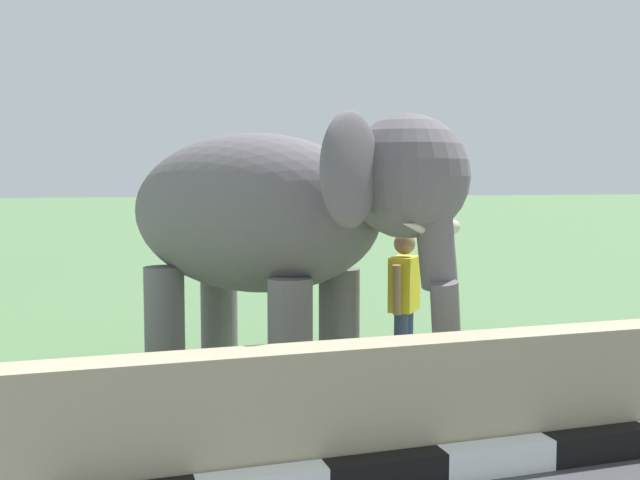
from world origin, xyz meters
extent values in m
cube|color=black|center=(3.70, 3.62, 0.12)|extent=(0.90, 0.20, 0.24)
cube|color=white|center=(4.60, 3.62, 0.12)|extent=(0.90, 0.20, 0.24)
cube|color=black|center=(5.50, 3.62, 0.12)|extent=(0.90, 0.20, 0.24)
cube|color=tan|center=(2.00, 3.92, 0.50)|extent=(28.00, 0.36, 1.00)
cylinder|color=slate|center=(4.24, 6.24, 0.63)|extent=(0.44, 0.44, 1.27)
cylinder|color=slate|center=(3.55, 5.67, 0.63)|extent=(0.44, 0.44, 1.27)
cylinder|color=slate|center=(3.17, 7.55, 0.63)|extent=(0.44, 0.44, 1.27)
cylinder|color=slate|center=(2.47, 6.98, 0.63)|extent=(0.44, 0.44, 1.27)
ellipsoid|color=slate|center=(3.36, 6.61, 1.86)|extent=(3.20, 3.41, 1.70)
sphere|color=slate|center=(4.54, 5.16, 2.24)|extent=(1.16, 1.16, 1.16)
ellipsoid|color=#D84C8C|center=(4.72, 4.94, 2.39)|extent=(0.72, 0.68, 0.44)
ellipsoid|color=slate|center=(5.05, 5.77, 2.29)|extent=(0.85, 0.76, 1.00)
ellipsoid|color=slate|center=(3.85, 4.78, 2.29)|extent=(0.85, 0.76, 1.00)
cylinder|color=slate|center=(4.72, 4.94, 1.69)|extent=(0.64, 0.61, 1.00)
cylinder|color=slate|center=(4.80, 4.85, 0.89)|extent=(0.46, 0.44, 0.83)
cone|color=beige|center=(4.90, 5.16, 1.79)|extent=(0.53, 0.47, 0.22)
cone|color=beige|center=(4.47, 4.81, 1.79)|extent=(0.53, 0.47, 0.22)
cylinder|color=navy|center=(4.96, 6.08, 0.41)|extent=(0.15, 0.15, 0.82)
cylinder|color=navy|center=(4.83, 5.93, 0.41)|extent=(0.15, 0.15, 0.82)
cube|color=yellow|center=(4.90, 6.00, 1.11)|extent=(0.44, 0.46, 0.58)
cylinder|color=#9E7251|center=(5.06, 6.20, 1.08)|extent=(0.17, 0.17, 0.53)
cylinder|color=#9E7251|center=(4.73, 5.81, 1.08)|extent=(0.15, 0.16, 0.53)
sphere|color=#9E7251|center=(4.90, 6.00, 1.54)|extent=(0.23, 0.23, 0.23)
camera|label=1|loc=(1.76, -1.00, 2.19)|focal=40.55mm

